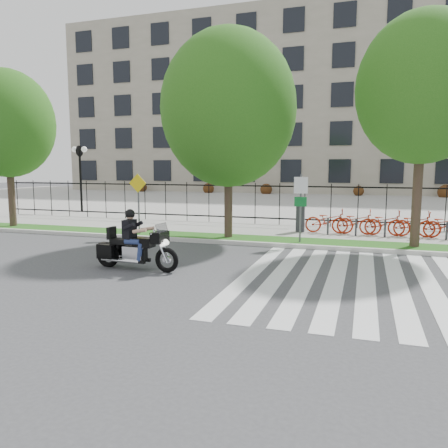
% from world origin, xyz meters
% --- Properties ---
extents(ground, '(120.00, 120.00, 0.00)m').
position_xyz_m(ground, '(0.00, 0.00, 0.00)').
color(ground, '#3C3C3F').
rests_on(ground, ground).
extents(curb, '(60.00, 0.20, 0.15)m').
position_xyz_m(curb, '(0.00, 4.10, 0.07)').
color(curb, beige).
rests_on(curb, ground).
extents(grass_verge, '(60.00, 1.50, 0.15)m').
position_xyz_m(grass_verge, '(0.00, 4.95, 0.07)').
color(grass_verge, '#225314').
rests_on(grass_verge, ground).
extents(sidewalk, '(60.00, 3.50, 0.15)m').
position_xyz_m(sidewalk, '(0.00, 7.45, 0.07)').
color(sidewalk, gray).
rests_on(sidewalk, ground).
extents(plaza, '(80.00, 34.00, 0.10)m').
position_xyz_m(plaza, '(0.00, 25.00, 0.05)').
color(plaza, gray).
rests_on(plaza, ground).
extents(crosswalk_stripes, '(5.70, 8.00, 0.01)m').
position_xyz_m(crosswalk_stripes, '(4.83, 0.00, 0.01)').
color(crosswalk_stripes, silver).
rests_on(crosswalk_stripes, ground).
extents(iron_fence, '(30.00, 0.06, 2.00)m').
position_xyz_m(iron_fence, '(0.00, 9.20, 1.15)').
color(iron_fence, black).
rests_on(iron_fence, sidewalk).
extents(office_building, '(60.00, 21.90, 20.15)m').
position_xyz_m(office_building, '(0.00, 44.92, 9.97)').
color(office_building, gray).
rests_on(office_building, ground).
extents(lamp_post_left, '(1.06, 0.70, 4.25)m').
position_xyz_m(lamp_post_left, '(-12.00, 12.00, 3.21)').
color(lamp_post_left, black).
rests_on(lamp_post_left, ground).
extents(street_tree_0, '(4.29, 4.29, 7.21)m').
position_xyz_m(street_tree_0, '(-10.71, 4.95, 4.88)').
color(street_tree_0, '#3A291F').
rests_on(street_tree_0, grass_verge).
extents(street_tree_1, '(5.23, 5.23, 7.99)m').
position_xyz_m(street_tree_1, '(-0.04, 4.95, 5.13)').
color(street_tree_1, '#3A291F').
rests_on(street_tree_1, grass_verge).
extents(street_tree_2, '(4.41, 4.41, 7.92)m').
position_xyz_m(street_tree_2, '(6.80, 4.95, 5.52)').
color(street_tree_2, '#3A291F').
rests_on(street_tree_2, grass_verge).
extents(bike_share_station, '(11.16, 0.88, 1.50)m').
position_xyz_m(bike_share_station, '(8.03, 7.20, 0.67)').
color(bike_share_station, '#2D2D33').
rests_on(bike_share_station, sidewalk).
extents(sign_pole_regulatory, '(0.50, 0.09, 2.50)m').
position_xyz_m(sign_pole_regulatory, '(2.85, 4.58, 1.74)').
color(sign_pole_regulatory, '#59595B').
rests_on(sign_pole_regulatory, grass_verge).
extents(sign_pole_warning, '(0.78, 0.09, 2.49)m').
position_xyz_m(sign_pole_warning, '(-3.83, 4.58, 1.74)').
color(sign_pole_warning, '#59595B').
rests_on(sign_pole_warning, grass_verge).
extents(motorcycle_rider, '(2.70, 0.82, 2.08)m').
position_xyz_m(motorcycle_rider, '(-1.08, -0.60, 0.69)').
color(motorcycle_rider, black).
rests_on(motorcycle_rider, ground).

